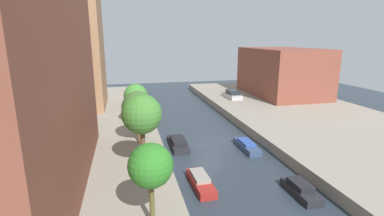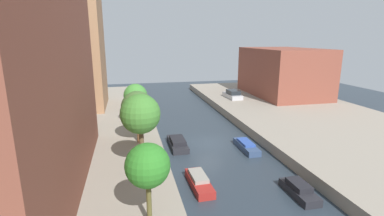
{
  "view_description": "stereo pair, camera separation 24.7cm",
  "coord_description": "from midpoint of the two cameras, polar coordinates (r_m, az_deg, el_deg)",
  "views": [
    {
      "loc": [
        -8.06,
        -26.75,
        10.62
      ],
      "look_at": [
        -0.04,
        7.62,
        1.93
      ],
      "focal_mm": 26.8,
      "sensor_mm": 36.0,
      "label": 1
    },
    {
      "loc": [
        -7.82,
        -26.81,
        10.62
      ],
      "look_at": [
        -0.04,
        7.62,
        1.93
      ],
      "focal_mm": 26.8,
      "sensor_mm": 36.0,
      "label": 2
    }
  ],
  "objects": [
    {
      "name": "ground_plane",
      "position": [
        29.89,
        3.18,
        -7.01
      ],
      "size": [
        84.0,
        84.0,
        0.0
      ],
      "primitive_type": "plane",
      "color": "#28333D"
    },
    {
      "name": "quay_left",
      "position": [
        29.49,
        -26.34,
        -7.75
      ],
      "size": [
        20.0,
        64.0,
        1.0
      ],
      "primitive_type": "cube",
      "color": "gray",
      "rests_on": "ground_plane"
    },
    {
      "name": "quay_right",
      "position": [
        36.69,
        26.35,
        -3.66
      ],
      "size": [
        20.0,
        64.0,
        1.0
      ],
      "primitive_type": "cube",
      "color": "gray",
      "rests_on": "ground_plane"
    },
    {
      "name": "apartment_tower_far",
      "position": [
        43.01,
        -24.59,
        12.82
      ],
      "size": [
        10.0,
        9.31,
        19.54
      ],
      "primitive_type": "cube",
      "color": "#9E704C",
      "rests_on": "quay_left"
    },
    {
      "name": "low_block_right",
      "position": [
        51.49,
        17.34,
        6.88
      ],
      "size": [
        10.0,
        15.43,
        7.89
      ],
      "primitive_type": "cube",
      "color": "brown",
      "rests_on": "quay_right"
    },
    {
      "name": "street_tree_0",
      "position": [
        14.89,
        -8.72,
        -11.37
      ],
      "size": [
        2.32,
        2.32,
        4.51
      ],
      "color": "brown",
      "rests_on": "quay_left"
    },
    {
      "name": "street_tree_1",
      "position": [
        20.81,
        -10.3,
        -1.31
      ],
      "size": [
        2.9,
        2.9,
        5.76
      ],
      "color": "brown",
      "rests_on": "quay_left"
    },
    {
      "name": "street_tree_2",
      "position": [
        26.84,
        -10.91,
        0.08
      ],
      "size": [
        3.03,
        3.03,
        4.89
      ],
      "color": "brown",
      "rests_on": "quay_left"
    },
    {
      "name": "street_tree_3",
      "position": [
        32.55,
        -11.37,
        2.4
      ],
      "size": [
        2.62,
        2.62,
        4.66
      ],
      "color": "brown",
      "rests_on": "quay_left"
    },
    {
      "name": "parked_car",
      "position": [
        47.28,
        7.86,
        2.66
      ],
      "size": [
        2.03,
        4.49,
        1.36
      ],
      "color": "#B7B7BC",
      "rests_on": "quay_right"
    },
    {
      "name": "moored_boat_left_2",
      "position": [
        21.65,
        1.38,
        -14.42
      ],
      "size": [
        1.37,
        4.01,
        0.87
      ],
      "color": "maroon",
      "rests_on": "ground_plane"
    },
    {
      "name": "moored_boat_left_3",
      "position": [
        28.82,
        -3.02,
        -7.0
      ],
      "size": [
        1.56,
        4.45,
        0.92
      ],
      "color": "#232328",
      "rests_on": "ground_plane"
    },
    {
      "name": "moored_boat_right_1",
      "position": [
        21.89,
        20.49,
        -14.98
      ],
      "size": [
        1.26,
        3.37,
        0.94
      ],
      "color": "#232328",
      "rests_on": "ground_plane"
    },
    {
      "name": "moored_boat_right_2",
      "position": [
        28.68,
        10.63,
        -7.42
      ],
      "size": [
        1.23,
        4.09,
        0.78
      ],
      "color": "#33476B",
      "rests_on": "ground_plane"
    }
  ]
}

